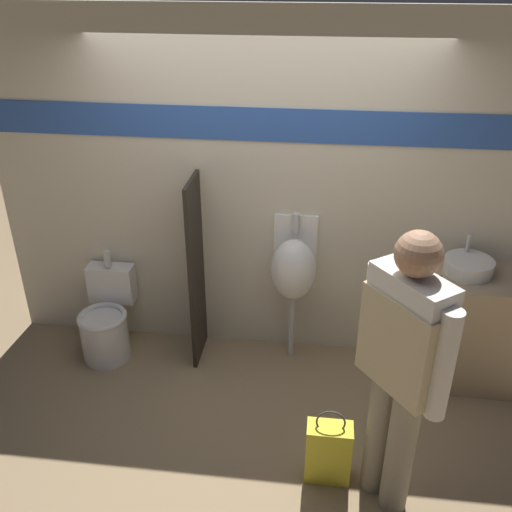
# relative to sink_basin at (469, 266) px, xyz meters

# --- Properties ---
(ground_plane) EXTENTS (16.00, 16.00, 0.00)m
(ground_plane) POSITION_rel_sink_basin_xyz_m (-1.54, -0.36, -0.97)
(ground_plane) COLOR #997F5B
(display_wall) EXTENTS (4.22, 0.07, 2.70)m
(display_wall) POSITION_rel_sink_basin_xyz_m (-1.54, 0.24, 0.39)
(display_wall) COLOR beige
(display_wall) RESTS_ON ground_plane
(sink_counter) EXTENTS (0.94, 0.52, 0.91)m
(sink_counter) POSITION_rel_sink_basin_xyz_m (0.05, -0.05, -0.51)
(sink_counter) COLOR tan
(sink_counter) RESTS_ON ground_plane
(sink_basin) EXTENTS (0.35, 0.35, 0.25)m
(sink_basin) POSITION_rel_sink_basin_xyz_m (0.00, 0.00, 0.00)
(sink_basin) COLOR white
(sink_basin) RESTS_ON sink_counter
(cell_phone) EXTENTS (0.07, 0.14, 0.01)m
(cell_phone) POSITION_rel_sink_basin_xyz_m (-0.23, -0.16, -0.05)
(cell_phone) COLOR black
(cell_phone) RESTS_ON sink_counter
(divider_near_counter) EXTENTS (0.03, 0.43, 1.55)m
(divider_near_counter) POSITION_rel_sink_basin_xyz_m (-2.03, -0.01, -0.19)
(divider_near_counter) COLOR #28231E
(divider_near_counter) RESTS_ON ground_plane
(urinal_near_counter) EXTENTS (0.36, 0.32, 1.25)m
(urinal_near_counter) POSITION_rel_sink_basin_xyz_m (-1.28, 0.05, -0.15)
(urinal_near_counter) COLOR silver
(urinal_near_counter) RESTS_ON ground_plane
(toilet) EXTENTS (0.40, 0.56, 0.86)m
(toilet) POSITION_rel_sink_basin_xyz_m (-2.79, -0.10, -0.67)
(toilet) COLOR white
(toilet) RESTS_ON ground_plane
(person_in_vest) EXTENTS (0.48, 0.53, 1.82)m
(person_in_vest) POSITION_rel_sink_basin_xyz_m (-0.61, -1.27, 0.09)
(person_in_vest) COLOR gray
(person_in_vest) RESTS_ON ground_plane
(shopping_bag) EXTENTS (0.28, 0.16, 0.56)m
(shopping_bag) POSITION_rel_sink_basin_xyz_m (-0.96, -1.18, -0.75)
(shopping_bag) COLOR yellow
(shopping_bag) RESTS_ON ground_plane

